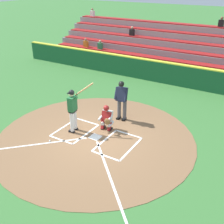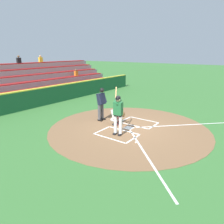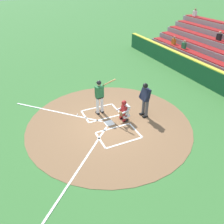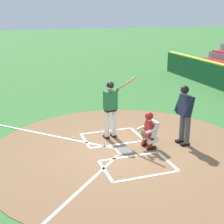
{
  "view_description": "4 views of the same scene",
  "coord_description": "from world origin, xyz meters",
  "px_view_note": "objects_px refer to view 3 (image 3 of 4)",
  "views": [
    {
      "loc": [
        -5.53,
        7.8,
        5.86
      ],
      "look_at": [
        -0.41,
        -0.63,
        0.99
      ],
      "focal_mm": 43.95,
      "sensor_mm": 36.0,
      "label": 1
    },
    {
      "loc": [
        8.45,
        5.21,
        3.74
      ],
      "look_at": [
        0.4,
        -0.76,
        0.82
      ],
      "focal_mm": 33.16,
      "sensor_mm": 36.0,
      "label": 2
    },
    {
      "loc": [
        -8.3,
        3.66,
        6.4
      ],
      "look_at": [
        -0.41,
        0.03,
        0.9
      ],
      "focal_mm": 36.0,
      "sensor_mm": 36.0,
      "label": 3
    },
    {
      "loc": [
        -8.09,
        3.12,
        3.99
      ],
      "look_at": [
        0.16,
        0.31,
        1.18
      ],
      "focal_mm": 51.36,
      "sensor_mm": 36.0,
      "label": 4
    }
  ],
  "objects_px": {
    "catcher": "(124,110)",
    "baseball": "(77,115)",
    "batter": "(100,95)",
    "plate_umpire": "(145,98)"
  },
  "relations": [
    {
      "from": "plate_umpire",
      "to": "batter",
      "type": "bearing_deg",
      "value": 58.93
    },
    {
      "from": "plate_umpire",
      "to": "catcher",
      "type": "bearing_deg",
      "value": 85.9
    },
    {
      "from": "plate_umpire",
      "to": "baseball",
      "type": "distance_m",
      "value": 3.6
    },
    {
      "from": "batter",
      "to": "baseball",
      "type": "distance_m",
      "value": 1.61
    },
    {
      "from": "baseball",
      "to": "plate_umpire",
      "type": "bearing_deg",
      "value": -115.7
    },
    {
      "from": "catcher",
      "to": "baseball",
      "type": "relative_size",
      "value": 15.27
    },
    {
      "from": "catcher",
      "to": "baseball",
      "type": "distance_m",
      "value": 2.51
    },
    {
      "from": "batter",
      "to": "catcher",
      "type": "relative_size",
      "value": 1.88
    },
    {
      "from": "catcher",
      "to": "plate_umpire",
      "type": "relative_size",
      "value": 0.61
    },
    {
      "from": "batter",
      "to": "baseball",
      "type": "bearing_deg",
      "value": 74.46
    }
  ]
}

